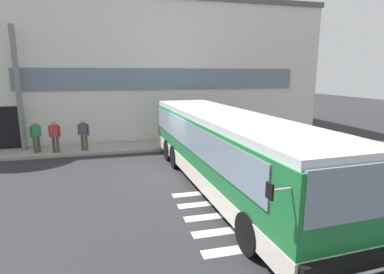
{
  "coord_description": "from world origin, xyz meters",
  "views": [
    {
      "loc": [
        -1.99,
        -12.11,
        4.08
      ],
      "look_at": [
        1.11,
        0.05,
        1.5
      ],
      "focal_mm": 28.73,
      "sensor_mm": 36.0,
      "label": 1
    }
  ],
  "objects_px": {
    "passenger_near_column": "(36,135)",
    "passenger_by_doorway": "(55,135)",
    "entry_support_column": "(18,89)",
    "bus_main_foreground": "(226,151)",
    "safety_bollard_yellow": "(187,143)",
    "passenger_at_curb_edge": "(84,133)"
  },
  "relations": [
    {
      "from": "passenger_near_column",
      "to": "passenger_by_doorway",
      "type": "relative_size",
      "value": 1.0
    },
    {
      "from": "entry_support_column",
      "to": "bus_main_foreground",
      "type": "xyz_separation_m",
      "value": [
        8.53,
        -7.38,
        -1.98
      ]
    },
    {
      "from": "entry_support_column",
      "to": "safety_bollard_yellow",
      "type": "relative_size",
      "value": 7.04
    },
    {
      "from": "passenger_near_column",
      "to": "passenger_by_doorway",
      "type": "distance_m",
      "value": 0.95
    },
    {
      "from": "entry_support_column",
      "to": "passenger_by_doorway",
      "type": "xyz_separation_m",
      "value": [
        1.73,
        -1.08,
        -2.24
      ]
    },
    {
      "from": "bus_main_foreground",
      "to": "passenger_by_doorway",
      "type": "xyz_separation_m",
      "value": [
        -6.8,
        6.3,
        -0.26
      ]
    },
    {
      "from": "passenger_at_curb_edge",
      "to": "entry_support_column",
      "type": "bearing_deg",
      "value": 161.38
    },
    {
      "from": "entry_support_column",
      "to": "passenger_by_doorway",
      "type": "distance_m",
      "value": 3.02
    },
    {
      "from": "passenger_at_curb_edge",
      "to": "safety_bollard_yellow",
      "type": "distance_m",
      "value": 5.38
    },
    {
      "from": "passenger_by_doorway",
      "to": "safety_bollard_yellow",
      "type": "bearing_deg",
      "value": -6.19
    },
    {
      "from": "safety_bollard_yellow",
      "to": "passenger_at_curb_edge",
      "type": "bearing_deg",
      "value": 171.89
    },
    {
      "from": "entry_support_column",
      "to": "passenger_by_doorway",
      "type": "bearing_deg",
      "value": -31.98
    },
    {
      "from": "safety_bollard_yellow",
      "to": "bus_main_foreground",
      "type": "bearing_deg",
      "value": -88.59
    },
    {
      "from": "safety_bollard_yellow",
      "to": "entry_support_column",
      "type": "bearing_deg",
      "value": 167.89
    },
    {
      "from": "passenger_by_doorway",
      "to": "passenger_at_curb_edge",
      "type": "height_order",
      "value": "same"
    },
    {
      "from": "passenger_at_curb_edge",
      "to": "safety_bollard_yellow",
      "type": "bearing_deg",
      "value": -8.11
    },
    {
      "from": "safety_bollard_yellow",
      "to": "passenger_by_doorway",
      "type": "bearing_deg",
      "value": 173.81
    },
    {
      "from": "bus_main_foreground",
      "to": "passenger_near_column",
      "type": "relative_size",
      "value": 7.51
    },
    {
      "from": "entry_support_column",
      "to": "bus_main_foreground",
      "type": "distance_m",
      "value": 11.45
    },
    {
      "from": "passenger_by_doorway",
      "to": "passenger_at_curb_edge",
      "type": "relative_size",
      "value": 1.0
    },
    {
      "from": "passenger_near_column",
      "to": "passenger_at_curb_edge",
      "type": "xyz_separation_m",
      "value": [
        2.31,
        -0.17,
        0.0
      ]
    },
    {
      "from": "passenger_by_doorway",
      "to": "passenger_at_curb_edge",
      "type": "bearing_deg",
      "value": 1.28
    }
  ]
}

